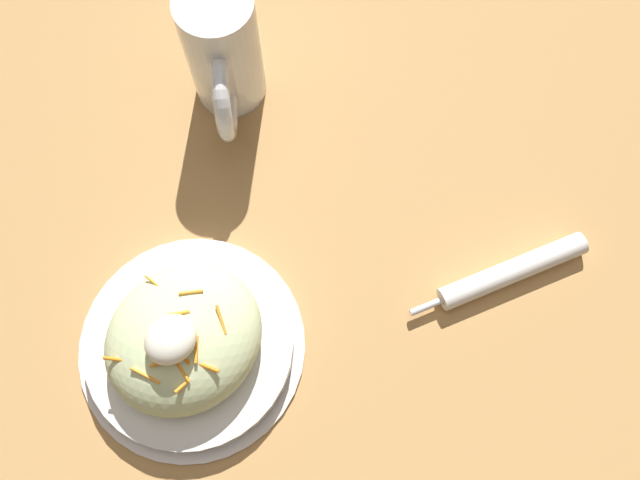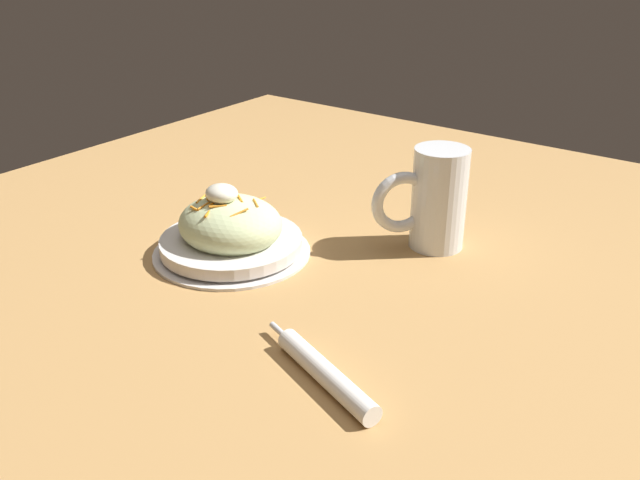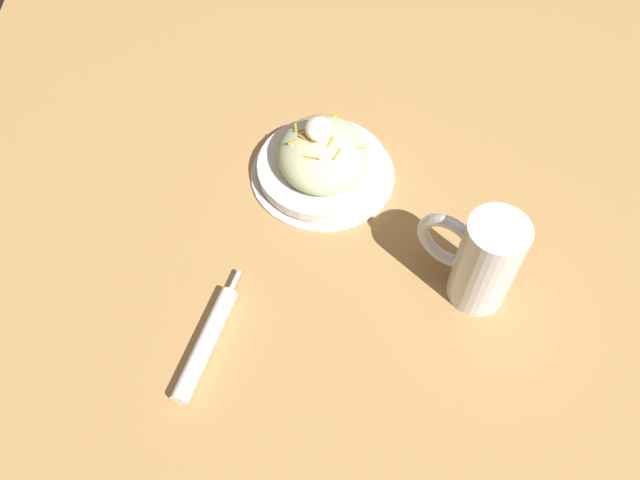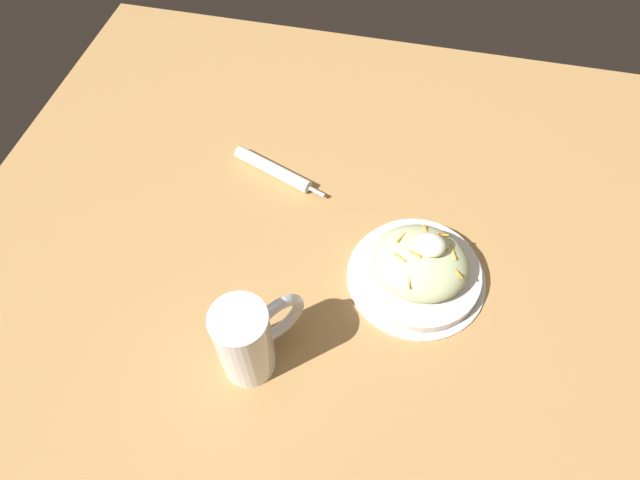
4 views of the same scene
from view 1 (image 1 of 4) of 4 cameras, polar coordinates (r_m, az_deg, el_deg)
The scene contains 4 objects.
ground_plane at distance 0.75m, azimuth -7.93°, elevation 1.23°, with size 1.43×1.43×0.00m, color #B2844C.
salad_plate at distance 0.69m, azimuth -11.25°, elevation -8.40°, with size 0.23×0.23×0.11m.
beer_mug at distance 0.76m, azimuth -8.11°, elevation 14.99°, with size 0.11×0.13×0.15m.
napkin_roll at distance 0.74m, azimuth 15.90°, elevation -2.59°, with size 0.20×0.09×0.02m.
Camera 1 is at (0.10, 0.25, 0.70)m, focal length 37.75 mm.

